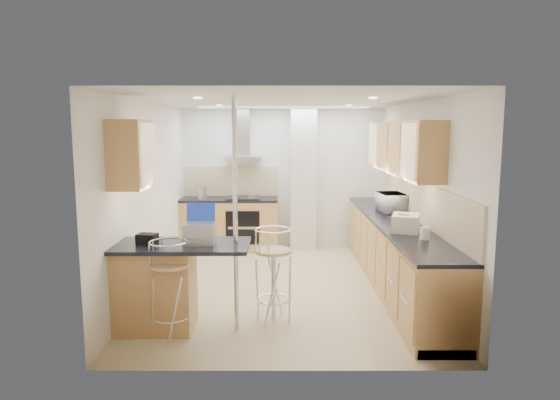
{
  "coord_description": "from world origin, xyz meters",
  "views": [
    {
      "loc": [
        -0.07,
        -6.6,
        2.16
      ],
      "look_at": [
        -0.06,
        0.2,
        1.17
      ],
      "focal_mm": 32.0,
      "sensor_mm": 36.0,
      "label": 1
    }
  ],
  "objects_px": {
    "microwave": "(391,203)",
    "laptop": "(200,234)",
    "bar_stool_end": "(273,274)",
    "bread_bin": "(406,223)",
    "bar_stool_near": "(170,290)"
  },
  "relations": [
    {
      "from": "laptop",
      "to": "bar_stool_end",
      "type": "distance_m",
      "value": 0.97
    },
    {
      "from": "bar_stool_near",
      "to": "bread_bin",
      "type": "xyz_separation_m",
      "value": [
        2.63,
        0.97,
        0.5
      ]
    },
    {
      "from": "microwave",
      "to": "bar_stool_near",
      "type": "height_order",
      "value": "microwave"
    },
    {
      "from": "bar_stool_end",
      "to": "bread_bin",
      "type": "height_order",
      "value": "bread_bin"
    },
    {
      "from": "bar_stool_end",
      "to": "microwave",
      "type": "bearing_deg",
      "value": 6.12
    },
    {
      "from": "laptop",
      "to": "microwave",
      "type": "bearing_deg",
      "value": 41.91
    },
    {
      "from": "bar_stool_near",
      "to": "bread_bin",
      "type": "bearing_deg",
      "value": 41.41
    },
    {
      "from": "microwave",
      "to": "bar_stool_end",
      "type": "distance_m",
      "value": 2.56
    },
    {
      "from": "microwave",
      "to": "laptop",
      "type": "bearing_deg",
      "value": 124.27
    },
    {
      "from": "bar_stool_near",
      "to": "bar_stool_end",
      "type": "relative_size",
      "value": 0.98
    },
    {
      "from": "bar_stool_near",
      "to": "laptop",
      "type": "bearing_deg",
      "value": 62.84
    },
    {
      "from": "laptop",
      "to": "bar_stool_end",
      "type": "relative_size",
      "value": 0.3
    },
    {
      "from": "microwave",
      "to": "bar_stool_near",
      "type": "relative_size",
      "value": 0.49
    },
    {
      "from": "microwave",
      "to": "bar_stool_end",
      "type": "relative_size",
      "value": 0.48
    },
    {
      "from": "microwave",
      "to": "bread_bin",
      "type": "distance_m",
      "value": 1.37
    }
  ]
}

